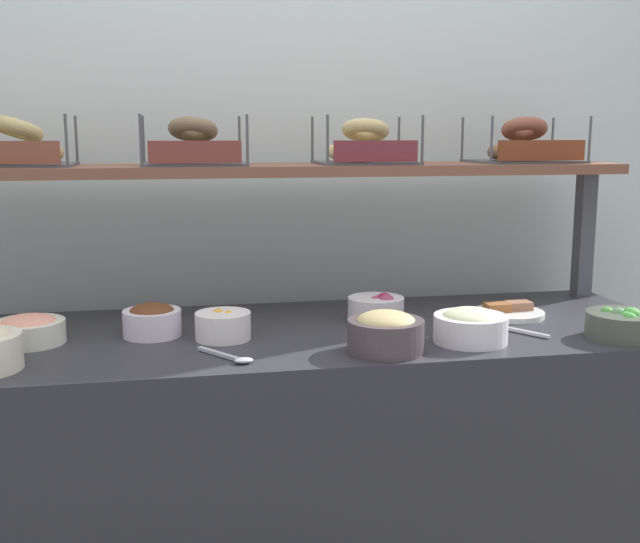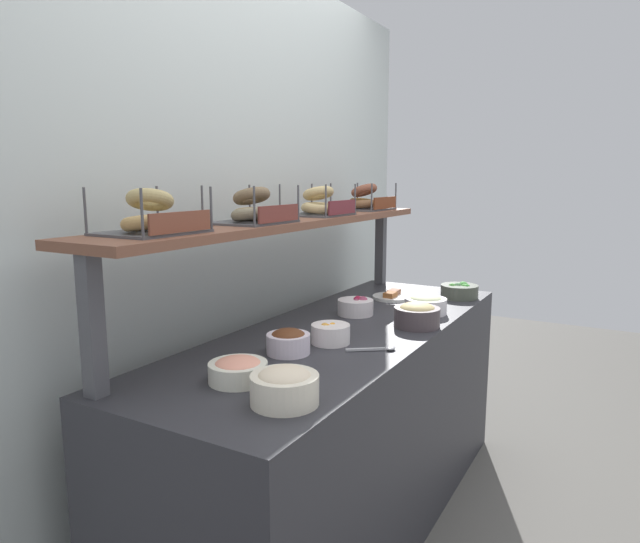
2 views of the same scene
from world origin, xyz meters
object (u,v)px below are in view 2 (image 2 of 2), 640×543
Objects in this scene: bowl_fruit_salad at (330,333)px; bowl_beet_salad at (356,306)px; bowl_hummus at (417,315)px; bagel_basket_poppy at (252,211)px; serving_spoon_near_plate at (380,349)px; bowl_scallion_spread at (426,304)px; bowl_potato_salad at (285,386)px; bagel_basket_cinnamon_raisin at (364,201)px; bowl_lox_spread at (238,370)px; serving_plate_white at (393,296)px; bowl_chocolate_spread at (288,341)px; serving_spoon_by_edge at (418,303)px; bagel_basket_plain at (319,205)px; bagel_basket_sesame at (151,218)px; bowl_veggie_mix at (460,291)px.

bowl_beet_salad is at bearing 14.14° from bowl_fruit_salad.
bowl_hummus is 0.78m from bagel_basket_poppy.
bowl_scallion_spread is at bearing 4.04° from serving_spoon_near_plate.
bowl_beet_salad is at bearing -21.37° from bagel_basket_poppy.
bowl_fruit_salad is 0.77× the size of bowl_potato_salad.
bagel_basket_cinnamon_raisin is at bearing 28.34° from serving_spoon_near_plate.
bagel_basket_poppy is 1.01m from bagel_basket_cinnamon_raisin.
bagel_basket_poppy is at bearing 30.56° from bowl_lox_spread.
bagel_basket_cinnamon_raisin reaches higher than bowl_potato_salad.
bowl_hummus reaches higher than serving_spoon_near_plate.
serving_plate_white is at bearing 1.98° from bowl_lox_spread.
bowl_chocolate_spread is 0.82m from bowl_scallion_spread.
bowl_potato_salad is 1.25× the size of serving_spoon_near_plate.
bowl_chocolate_spread is at bearing -176.02° from bowl_beet_salad.
bowl_lox_spread reaches higher than serving_spoon_by_edge.
bowl_fruit_salad is (0.48, -0.05, -0.00)m from bowl_lox_spread.
bagel_basket_plain reaches higher than bowl_chocolate_spread.
bowl_hummus is at bearing -27.46° from bowl_fruit_salad.
bowl_lox_spread is 1.53m from bagel_basket_cinnamon_raisin.
bagel_basket_sesame is at bearing 157.20° from bowl_scallion_spread.
bagel_basket_sesame reaches higher than bowl_chocolate_spread.
bowl_potato_salad is 1.40m from serving_plate_white.
bagel_basket_plain is at bearing 150.91° from serving_plate_white.
bagel_basket_sesame reaches higher than serving_spoon_by_edge.
bagel_basket_sesame reaches higher than bowl_hummus.
bagel_basket_poppy is (-0.43, 0.50, 0.43)m from bowl_hummus.
bagel_basket_plain reaches higher than bowl_fruit_salad.
bowl_chocolate_spread reaches higher than serving_plate_white.
serving_plate_white is 1.02m from bagel_basket_poppy.
bowl_beet_salad is at bearing 152.28° from bowl_veggie_mix.
bowl_scallion_spread is 0.91× the size of serving_plate_white.
bowl_chocolate_spread is 0.32m from serving_spoon_near_plate.
bagel_basket_cinnamon_raisin reaches higher than bagel_basket_plain.
bowl_potato_salad is 1.21× the size of serving_spoon_by_edge.
bowl_scallion_spread is 0.33m from serving_plate_white.
bagel_basket_poppy is (-0.81, 0.37, 0.47)m from serving_spoon_by_edge.
bagel_basket_cinnamon_raisin is at bearing 12.56° from bowl_chocolate_spread.
bowl_lox_spread is at bearing -149.44° from bagel_basket_poppy.
serving_spoon_near_plate is at bearing -160.62° from serving_plate_white.
bowl_beet_salad is 0.69m from bagel_basket_poppy.
bowl_hummus is (-0.63, -0.01, 0.01)m from bowl_veggie_mix.
bagel_basket_sesame is at bearing 143.20° from bowl_chocolate_spread.
bagel_basket_poppy reaches higher than bowl_beet_salad.
bagel_basket_cinnamon_raisin reaches higher than bowl_chocolate_spread.
bagel_basket_sesame is (-1.53, 0.52, 0.44)m from bowl_veggie_mix.
bowl_veggie_mix is at bearing -84.43° from bagel_basket_cinnamon_raisin.
bowl_scallion_spread is at bearing 0.55° from bowl_potato_salad.
serving_spoon_near_plate is 1.18m from bagel_basket_cinnamon_raisin.
bowl_chocolate_spread is 0.85× the size of bowl_lox_spread.
bowl_hummus is 0.65× the size of bagel_basket_plain.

